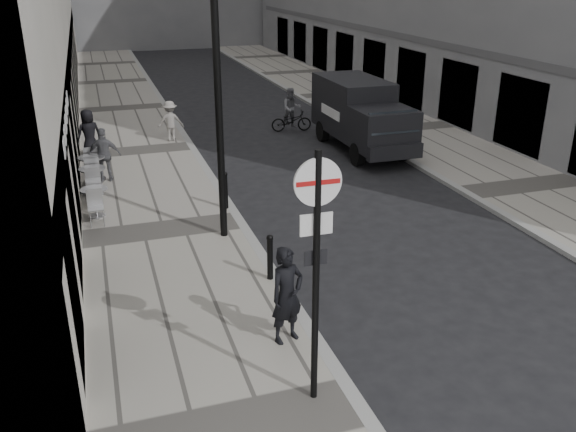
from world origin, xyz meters
name	(u,v)px	position (x,y,z in m)	size (l,w,h in m)	color
sidewalk	(137,152)	(-2.00, 18.00, 0.06)	(4.00, 60.00, 0.12)	gray
far_sidewalk	(405,129)	(9.00, 18.00, 0.06)	(4.00, 60.00, 0.12)	gray
walking_man	(287,295)	(-0.51, 4.63, 1.03)	(0.66, 0.43, 1.81)	black
sign_post	(316,248)	(-0.60, 3.00, 2.68)	(0.69, 0.10, 4.01)	black
lamppost	(218,84)	(-0.60, 9.52, 3.89)	(0.30, 0.30, 6.77)	black
bollard_near	(225,191)	(-0.15, 11.31, 0.61)	(0.13, 0.13, 0.99)	black
bollard_far	(270,258)	(-0.15, 6.94, 0.60)	(0.13, 0.13, 0.96)	black
panel_van	(360,112)	(5.97, 16.00, 1.42)	(2.03, 5.38, 2.53)	black
cyclist	(291,115)	(4.42, 19.36, 0.70)	(1.73, 0.80, 1.79)	black
pedestrian_a	(105,155)	(-3.19, 14.77, 0.96)	(0.99, 0.41, 1.69)	slate
pedestrian_b	(170,121)	(-0.60, 18.95, 0.89)	(0.99, 0.57, 1.53)	gray
pedestrian_c	(89,134)	(-3.60, 17.56, 0.97)	(0.83, 0.54, 1.71)	black
cafe_table_near	(93,179)	(-3.60, 13.50, 0.62)	(0.77, 1.73, 0.98)	#B7B7B9
cafe_table_mid	(95,200)	(-3.60, 11.77, 0.59)	(0.72, 1.63, 0.93)	#BBBBBD
cafe_table_far	(92,168)	(-3.60, 14.55, 0.64)	(0.80, 1.81, 1.03)	#ADAEB0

